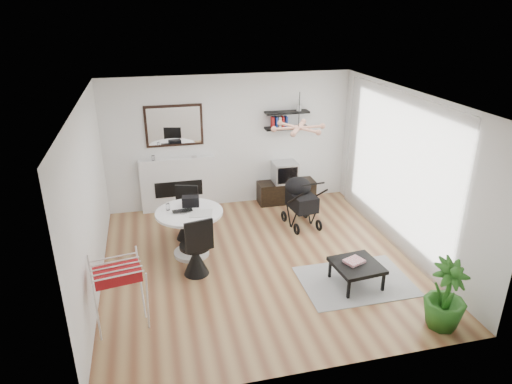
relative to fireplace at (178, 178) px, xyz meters
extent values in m
plane|color=brown|center=(1.10, -2.42, -0.69)|extent=(5.00, 5.00, 0.00)
plane|color=white|center=(1.10, -2.42, 2.01)|extent=(5.00, 5.00, 0.00)
plane|color=white|center=(1.10, 0.08, 0.66)|extent=(5.00, 0.00, 5.00)
plane|color=white|center=(-1.40, -2.42, 0.66)|extent=(0.00, 5.00, 5.00)
plane|color=white|center=(3.60, -2.42, 0.66)|extent=(0.00, 5.00, 5.00)
cube|color=white|center=(3.50, -2.22, 0.66)|extent=(0.04, 3.60, 2.60)
cube|color=white|center=(0.00, 0.00, -0.14)|extent=(1.50, 0.15, 1.10)
cube|color=black|center=(0.00, -0.06, -0.21)|extent=(0.95, 0.06, 0.32)
cube|color=black|center=(0.00, 0.06, 1.06)|extent=(1.12, 0.03, 0.82)
cube|color=white|center=(0.00, 0.04, 1.06)|extent=(1.02, 0.01, 0.72)
cube|color=black|center=(2.26, -0.05, 0.91)|extent=(0.90, 0.25, 0.04)
cube|color=black|center=(2.26, -0.05, 1.23)|extent=(0.90, 0.25, 0.04)
cube|color=black|center=(2.26, -0.15, -0.46)|extent=(1.21, 0.42, 0.45)
cube|color=silver|center=(2.21, -0.15, -0.01)|extent=(0.50, 0.44, 0.44)
cube|color=black|center=(2.21, -0.36, -0.01)|extent=(0.42, 0.01, 0.35)
cylinder|color=white|center=(0.04, -1.92, -0.65)|extent=(0.60, 0.60, 0.06)
cylinder|color=white|center=(0.04, -1.92, -0.27)|extent=(0.15, 0.15, 0.70)
cylinder|color=white|center=(0.04, -1.92, 0.10)|extent=(1.11, 1.11, 0.04)
imported|color=black|center=(-0.07, -1.96, 0.14)|extent=(0.34, 0.24, 0.03)
cube|color=black|center=(0.09, -1.71, 0.21)|extent=(0.30, 0.20, 0.17)
cube|color=white|center=(0.22, -2.06, 0.13)|extent=(0.41, 0.36, 0.01)
cylinder|color=white|center=(-0.29, -1.79, 0.18)|extent=(0.07, 0.07, 0.11)
cylinder|color=black|center=(0.01, -1.32, -0.22)|extent=(0.45, 0.45, 0.05)
cone|color=black|center=(0.01, -1.32, -0.47)|extent=(0.37, 0.37, 0.43)
cube|color=black|center=(0.07, -1.12, 0.03)|extent=(0.41, 0.16, 0.46)
cylinder|color=black|center=(0.05, -2.53, -0.19)|extent=(0.48, 0.48, 0.05)
cone|color=black|center=(0.05, -2.53, -0.45)|extent=(0.40, 0.40, 0.46)
cube|color=black|center=(0.10, -2.74, 0.08)|extent=(0.44, 0.14, 0.49)
cube|color=maroon|center=(-1.03, -3.63, 0.18)|extent=(0.61, 0.41, 0.15)
cube|color=black|center=(2.20, -1.31, -0.18)|extent=(0.49, 0.67, 0.29)
ellipsoid|color=black|center=(2.18, -1.12, 0.05)|extent=(0.50, 0.50, 0.36)
cylinder|color=black|center=(2.25, -1.71, 0.31)|extent=(0.46, 0.08, 0.03)
torus|color=black|center=(1.94, -1.05, -0.59)|extent=(0.08, 0.22, 0.22)
torus|color=black|center=(2.39, -0.99, -0.59)|extent=(0.08, 0.22, 0.22)
torus|color=black|center=(2.01, -1.63, -0.59)|extent=(0.08, 0.22, 0.22)
torus|color=black|center=(2.46, -1.57, -0.59)|extent=(0.08, 0.22, 0.22)
cube|color=#949494|center=(2.39, -3.33, -0.68)|extent=(1.66, 1.20, 0.01)
cube|color=black|center=(2.36, -3.40, -0.36)|extent=(0.73, 0.73, 0.06)
cube|color=black|center=(2.10, -3.71, -0.53)|extent=(0.04, 0.04, 0.29)
cube|color=black|center=(2.67, -3.66, -0.53)|extent=(0.04, 0.04, 0.29)
cube|color=black|center=(2.05, -3.14, -0.53)|extent=(0.04, 0.04, 0.29)
cube|color=black|center=(2.62, -3.08, -0.53)|extent=(0.04, 0.04, 0.29)
cube|color=#B52D3E|center=(2.33, -3.35, -0.31)|extent=(0.34, 0.31, 0.04)
imported|color=#26621C|center=(3.05, -4.55, -0.21)|extent=(0.65, 0.65, 0.96)
camera|label=1|loc=(-0.48, -8.75, 3.27)|focal=32.00mm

